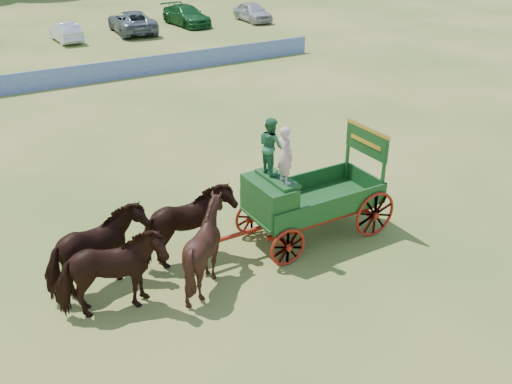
% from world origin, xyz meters
% --- Properties ---
extents(ground, '(160.00, 160.00, 0.00)m').
position_xyz_m(ground, '(0.00, 0.00, 0.00)').
color(ground, '#A68F4B').
rests_on(ground, ground).
extents(horse_lead_left, '(2.70, 1.55, 2.15)m').
position_xyz_m(horse_lead_left, '(-7.21, -1.71, 1.08)').
color(horse_lead_left, black).
rests_on(horse_lead_left, ground).
extents(horse_lead_right, '(2.76, 1.75, 2.15)m').
position_xyz_m(horse_lead_right, '(-7.21, -0.61, 1.08)').
color(horse_lead_right, black).
rests_on(horse_lead_right, ground).
extents(horse_wheel_left, '(2.04, 1.84, 2.16)m').
position_xyz_m(horse_wheel_left, '(-4.81, -1.71, 1.08)').
color(horse_wheel_left, black).
rests_on(horse_wheel_left, ground).
extents(horse_wheel_right, '(2.64, 1.37, 2.15)m').
position_xyz_m(horse_wheel_right, '(-4.81, -0.61, 1.08)').
color(horse_wheel_right, black).
rests_on(horse_wheel_right, ground).
extents(farm_dray, '(6.00, 2.00, 3.71)m').
position_xyz_m(farm_dray, '(-1.85, -1.13, 1.64)').
color(farm_dray, '#AA2411').
rests_on(farm_dray, ground).
extents(sponsor_banner, '(26.00, 0.08, 1.05)m').
position_xyz_m(sponsor_banner, '(-1.00, 18.00, 0.53)').
color(sponsor_banner, '#1C3599').
rests_on(sponsor_banner, ground).
extents(parked_cars, '(42.70, 6.53, 1.63)m').
position_xyz_m(parked_cars, '(-4.34, 30.19, 0.75)').
color(parked_cars, silver).
rests_on(parked_cars, ground).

